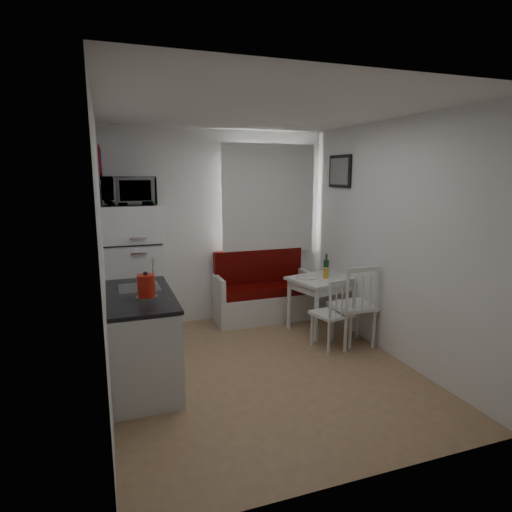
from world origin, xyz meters
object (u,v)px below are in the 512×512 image
at_px(kitchen_counter, 142,338).
at_px(chair_left, 336,306).
at_px(bench, 262,297).
at_px(chair_right, 358,297).
at_px(dining_table, 327,283).
at_px(kettle, 146,286).
at_px(fridge, 133,273).
at_px(wine_bottle, 326,265).
at_px(microwave, 129,191).

xyz_separation_m(kitchen_counter, chair_left, (2.17, 0.06, 0.07)).
distance_m(bench, chair_right, 1.51).
height_order(dining_table, kettle, kettle).
relative_size(chair_left, kettle, 1.87).
height_order(kitchen_counter, chair_left, kitchen_counter).
distance_m(fridge, wine_bottle, 2.47).
bearing_deg(kettle, wine_bottle, 23.34).
xyz_separation_m(bench, kettle, (-1.70, -1.57, 0.71)).
distance_m(chair_left, microwave, 2.75).
distance_m(bench, kettle, 2.42).
bearing_deg(kettle, chair_right, 6.27).
xyz_separation_m(chair_left, kettle, (-2.12, -0.28, 0.50)).
bearing_deg(dining_table, fridge, 153.93).
bearing_deg(bench, wine_bottle, -37.55).
xyz_separation_m(bench, chair_left, (0.42, -1.30, 0.21)).
bearing_deg(bench, microwave, -174.67).
relative_size(dining_table, chair_left, 2.27).
distance_m(kitchen_counter, chair_left, 2.17).
distance_m(chair_right, kettle, 2.45).
distance_m(kettle, wine_bottle, 2.62).
relative_size(dining_table, fridge, 0.64).
height_order(fridge, wine_bottle, fridge).
height_order(kitchen_counter, wine_bottle, kitchen_counter).
bearing_deg(microwave, dining_table, -11.24).
height_order(chair_left, fridge, fridge).
bearing_deg(microwave, fridge, 90.00).
bearing_deg(kettle, dining_table, 21.56).
height_order(dining_table, chair_right, chair_right).
distance_m(bench, chair_left, 1.38).
bearing_deg(bench, kitchen_counter, -142.24).
bearing_deg(kettle, fridge, 91.18).
height_order(dining_table, fridge, fridge).
bearing_deg(chair_left, wine_bottle, 58.26).
height_order(fridge, kettle, fridge).
height_order(bench, chair_left, bench).
xyz_separation_m(dining_table, fridge, (-2.40, 0.53, 0.21)).
height_order(kitchen_counter, microwave, microwave).
xyz_separation_m(kitchen_counter, microwave, (0.02, 1.19, 1.37)).
height_order(bench, wine_bottle, wine_bottle).
bearing_deg(kettle, bench, 42.78).
distance_m(chair_left, wine_bottle, 0.87).
relative_size(chair_right, microwave, 0.88).
bearing_deg(fridge, dining_table, -12.39).
height_order(chair_right, kettle, kettle).
bearing_deg(chair_right, bench, 119.03).
bearing_deg(fridge, chair_right, -26.25).
distance_m(bench, fridge, 1.81).
bearing_deg(wine_bottle, microwave, 171.19).
bearing_deg(chair_right, fridge, 154.67).
height_order(chair_left, wine_bottle, wine_bottle).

